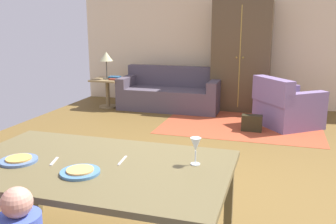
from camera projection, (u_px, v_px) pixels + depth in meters
name	position (u px, v px, depth m)	size (l,w,h in m)	color
ground_plane	(200.00, 159.00, 4.71)	(6.63, 6.59, 0.02)	brown
back_wall	(236.00, 39.00, 7.50)	(6.63, 0.10, 2.70)	beige
dining_table	(94.00, 172.00, 2.51)	(1.83, 1.09, 0.76)	brown
plate_near_man	(19.00, 160.00, 2.53)	(0.25, 0.25, 0.02)	#526E9C
pizza_near_man	(19.00, 158.00, 2.52)	(0.17, 0.17, 0.01)	gold
plate_near_child	(80.00, 172.00, 2.33)	(0.25, 0.25, 0.02)	teal
pizza_near_child	(80.00, 170.00, 2.32)	(0.17, 0.17, 0.01)	#DD9D52
wine_glass	(196.00, 146.00, 2.45)	(0.07, 0.07, 0.19)	silver
fork	(54.00, 161.00, 2.53)	(0.02, 0.15, 0.01)	silver
knife	(122.00, 160.00, 2.54)	(0.01, 0.17, 0.01)	silver
area_rug	(241.00, 125.00, 6.25)	(2.60, 1.80, 0.01)	#A94428
couch	(171.00, 94.00, 7.40)	(1.97, 0.86, 0.82)	#4F4652
armchair	(286.00, 107.00, 6.13)	(1.20, 1.20, 0.82)	slate
armoire	(241.00, 56.00, 7.16)	(1.10, 0.59, 2.10)	brown
side_table	(107.00, 89.00, 7.49)	(0.56, 0.56, 0.58)	olive
table_lamp	(106.00, 57.00, 7.34)	(0.26, 0.26, 0.54)	#534D40
book_lower	(116.00, 79.00, 7.33)	(0.22, 0.16, 0.03)	maroon
book_upper	(115.00, 77.00, 7.42)	(0.22, 0.16, 0.03)	navy
handbag	(252.00, 123.00, 5.88)	(0.32, 0.16, 0.26)	#2A2615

